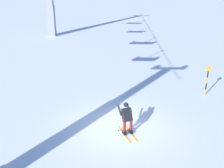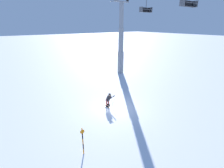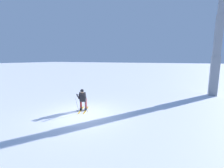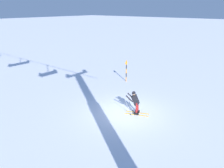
# 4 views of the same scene
# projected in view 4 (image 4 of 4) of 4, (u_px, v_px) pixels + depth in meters

# --- Properties ---
(ground_plane) EXTENTS (260.00, 260.00, 0.00)m
(ground_plane) POSITION_uv_depth(u_px,v_px,m) (125.00, 113.00, 14.61)
(ground_plane) COLOR white
(skier_carving_main) EXTENTS (1.61, 1.08, 1.63)m
(skier_carving_main) POSITION_uv_depth(u_px,v_px,m) (135.00, 101.00, 14.24)
(skier_carving_main) COLOR yellow
(skier_carving_main) RESTS_ON ground_plane
(trail_marker_pole) EXTENTS (0.07, 0.28, 1.97)m
(trail_marker_pole) POSITION_uv_depth(u_px,v_px,m) (126.00, 70.00, 20.47)
(trail_marker_pole) COLOR orange
(trail_marker_pole) RESTS_ON ground_plane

